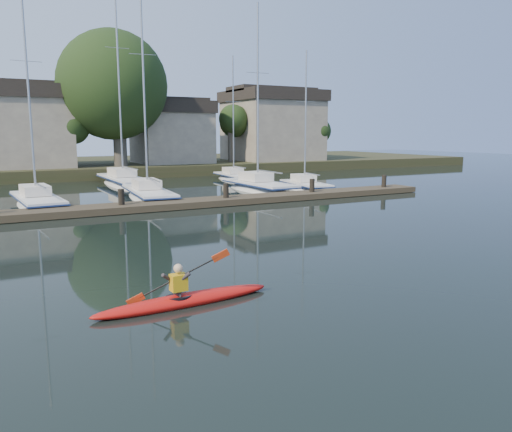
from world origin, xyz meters
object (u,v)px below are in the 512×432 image
dock (177,204)px  sailboat_3 (259,194)px  sailboat_6 (125,188)px  sailboat_4 (305,192)px  kayak (184,298)px  sailboat_1 (38,210)px  sailboat_7 (235,182)px  sailboat_2 (149,202)px

dock → sailboat_3: bearing=31.2°
sailboat_6 → sailboat_4: bearing=-41.0°
dock → kayak: bearing=-108.8°
sailboat_4 → sailboat_3: bearing=173.1°
sailboat_6 → sailboat_1: bearing=-129.2°
dock → sailboat_1: sailboat_1 is taller
sailboat_6 → sailboat_7: (9.54, 0.04, 0.03)m
dock → sailboat_1: 7.84m
sailboat_6 → dock: bearing=-92.1°
sailboat_6 → sailboat_7: sailboat_6 is taller
kayak → sailboat_2: (4.79, 19.27, -0.36)m
sailboat_1 → sailboat_4: size_ratio=1.25×
sailboat_3 → sailboat_4: sailboat_3 is taller
sailboat_3 → sailboat_2: bearing=-177.6°
sailboat_4 → dock: bearing=-152.5°
kayak → dock: 15.90m
kayak → sailboat_1: size_ratio=0.33×
dock → sailboat_4: (11.06, 3.79, -0.38)m
kayak → sailboat_1: 19.15m
sailboat_1 → sailboat_7: (16.54, 8.89, 0.01)m
sailboat_7 → dock: bearing=-123.1°
kayak → dock: size_ratio=0.13×
dock → sailboat_1: bearing=149.0°
sailboat_1 → sailboat_7: bearing=24.0°
kayak → sailboat_3: bearing=54.1°
sailboat_3 → sailboat_4: size_ratio=1.29×
kayak → sailboat_6: size_ratio=0.26×
dock → sailboat_6: size_ratio=1.92×
kayak → sailboat_6: 28.45m
sailboat_4 → sailboat_2: bearing=-173.6°
dock → sailboat_3: 9.09m
sailboat_3 → sailboat_7: sailboat_3 is taller
sailboat_3 → sailboat_6: sailboat_6 is taller
kayak → sailboat_3: size_ratio=0.32×
sailboat_2 → sailboat_7: sailboat_2 is taller
sailboat_3 → sailboat_4: (3.29, -0.91, 0.03)m
sailboat_4 → sailboat_6: 14.10m
sailboat_2 → sailboat_7: 13.37m
kayak → sailboat_6: bearing=76.3°
sailboat_4 → sailboat_7: sailboat_7 is taller
kayak → sailboat_3: 23.59m
sailboat_1 → sailboat_3: 14.50m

